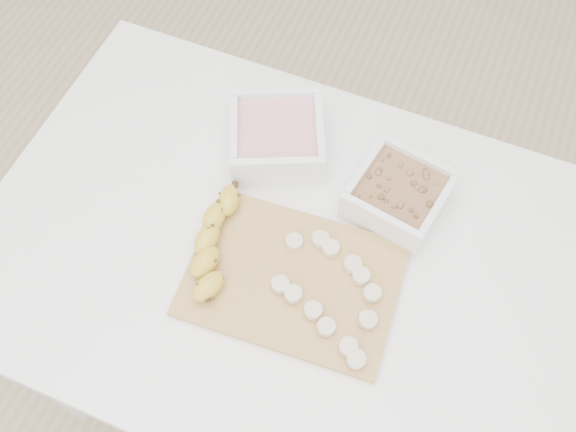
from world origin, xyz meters
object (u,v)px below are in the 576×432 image
at_px(table, 282,272).
at_px(cutting_board, 293,279).
at_px(bowl_yogurt, 277,137).
at_px(bowl_granola, 398,194).
at_px(banana, 214,244).

distance_m(table, cutting_board, 0.12).
xyz_separation_m(bowl_yogurt, cutting_board, (0.12, -0.22, -0.03)).
height_order(table, bowl_yogurt, bowl_yogurt).
bearing_deg(bowl_yogurt, bowl_granola, -6.80).
xyz_separation_m(bowl_granola, cutting_board, (-0.11, -0.20, -0.03)).
bearing_deg(bowl_yogurt, banana, -93.25).
height_order(bowl_yogurt, banana, bowl_yogurt).
relative_size(bowl_granola, cutting_board, 0.51).
relative_size(table, bowl_granola, 5.94).
height_order(bowl_yogurt, bowl_granola, bowl_yogurt).
bearing_deg(banana, table, 24.57).
bearing_deg(banana, cutting_board, -1.50).
bearing_deg(bowl_granola, cutting_board, -118.62).
distance_m(table, bowl_granola, 0.25).
xyz_separation_m(table, cutting_board, (0.04, -0.05, 0.10)).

